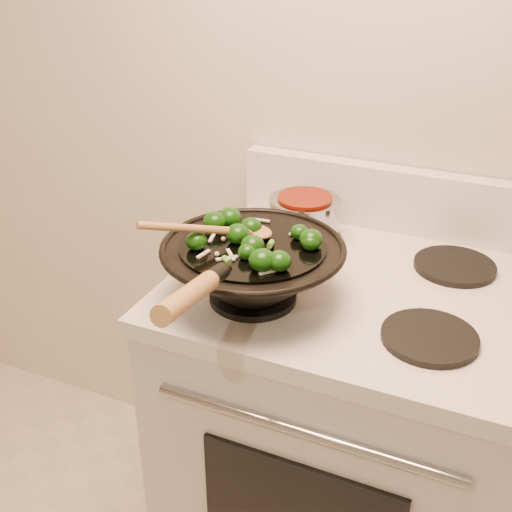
% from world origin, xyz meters
% --- Properties ---
extents(stove, '(0.78, 0.67, 1.08)m').
position_xyz_m(stove, '(-0.16, 1.17, 0.47)').
color(stove, silver).
rests_on(stove, ground).
extents(wok, '(0.37, 0.61, 0.23)m').
position_xyz_m(wok, '(-0.34, 1.02, 1.00)').
color(wok, black).
rests_on(wok, stove).
extents(stirfry, '(0.25, 0.22, 0.04)m').
position_xyz_m(stirfry, '(-0.34, 1.02, 1.06)').
color(stirfry, '#0E3908').
rests_on(stirfry, wok).
extents(wooden_spoon, '(0.21, 0.23, 0.08)m').
position_xyz_m(wooden_spoon, '(-0.39, 1.00, 1.07)').
color(wooden_spoon, '#9D6E3E').
rests_on(wooden_spoon, wok).
extents(saucepan, '(0.17, 0.27, 0.10)m').
position_xyz_m(saucepan, '(-0.34, 1.32, 0.98)').
color(saucepan, '#979A9F').
rests_on(saucepan, stove).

